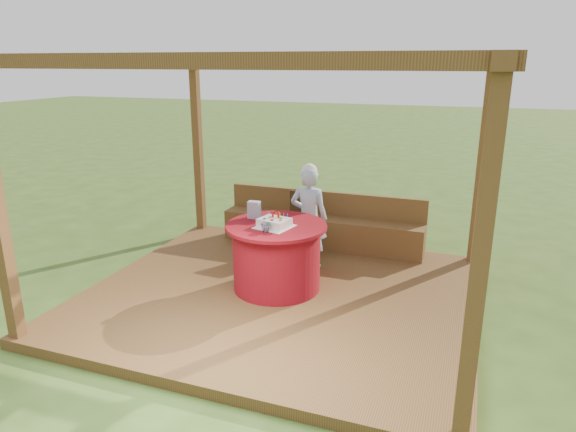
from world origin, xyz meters
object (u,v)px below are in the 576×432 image
object	(u,v)px
bench	(322,229)
table	(277,256)
elderly_woman	(309,216)
gift_bag	(254,210)
chair	(300,220)
birthday_cake	(274,223)
drinking_glass	(266,228)

from	to	relation	value
bench	table	distance (m)	1.64
elderly_woman	gift_bag	world-z (taller)	elderly_woman
table	chair	world-z (taller)	chair
birthday_cake	gift_bag	xyz separation A→B (m)	(-0.36, 0.25, 0.05)
chair	birthday_cake	bearing A→B (deg)	-83.95
bench	chair	xyz separation A→B (m)	(-0.22, -0.34, 0.22)
elderly_woman	gift_bag	bearing A→B (deg)	-127.75
bench	gift_bag	distance (m)	1.67
birthday_cake	elderly_woman	bearing A→B (deg)	81.50
bench	elderly_woman	distance (m)	0.95
elderly_woman	birthday_cake	xyz separation A→B (m)	(-0.13, -0.89, 0.16)
birthday_cake	gift_bag	size ratio (longest dim) A/B	2.19
bench	chair	bearing A→B (deg)	-122.58
birthday_cake	drinking_glass	size ratio (longest dim) A/B	4.31
chair	elderly_woman	size ratio (longest dim) A/B	0.62
elderly_woman	gift_bag	xyz separation A→B (m)	(-0.50, -0.64, 0.21)
birthday_cake	gift_bag	distance (m)	0.44
chair	birthday_cake	xyz separation A→B (m)	(0.15, -1.38, 0.38)
drinking_glass	chair	bearing A→B (deg)	94.31
gift_bag	drinking_glass	distance (m)	0.56
chair	gift_bag	distance (m)	1.23
drinking_glass	birthday_cake	bearing A→B (deg)	82.07
chair	elderly_woman	xyz separation A→B (m)	(0.28, -0.49, 0.22)
elderly_woman	birthday_cake	distance (m)	0.92
birthday_cake	gift_bag	bearing A→B (deg)	145.67
gift_bag	drinking_glass	bearing A→B (deg)	-56.51
table	birthday_cake	xyz separation A→B (m)	(0.01, -0.10, 0.45)
chair	gift_bag	size ratio (longest dim) A/B	4.16
table	chair	size ratio (longest dim) A/B	1.37
table	birthday_cake	distance (m)	0.46
elderly_woman	table	bearing A→B (deg)	-100.47
table	elderly_woman	xyz separation A→B (m)	(0.15, 0.80, 0.29)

